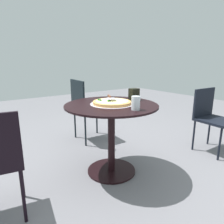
# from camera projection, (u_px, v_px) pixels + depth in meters

# --- Properties ---
(ground_plane) EXTENTS (10.00, 10.00, 0.00)m
(ground_plane) POSITION_uv_depth(u_px,v_px,m) (111.00, 171.00, 2.18)
(ground_plane) COLOR slate
(patio_table) EXTENTS (0.92, 0.92, 0.73)m
(patio_table) POSITION_uv_depth(u_px,v_px,m) (111.00, 124.00, 2.05)
(patio_table) COLOR black
(patio_table) RESTS_ON ground
(pizza_on_tray) EXTENTS (0.43, 0.43, 0.05)m
(pizza_on_tray) POSITION_uv_depth(u_px,v_px,m) (112.00, 103.00, 2.00)
(pizza_on_tray) COLOR silver
(pizza_on_tray) RESTS_ON patio_table
(pizza_server) EXTENTS (0.21, 0.13, 0.02)m
(pizza_server) POSITION_uv_depth(u_px,v_px,m) (110.00, 97.00, 2.06)
(pizza_server) COLOR silver
(pizza_server) RESTS_ON pizza_on_tray
(drinking_cup) EXTENTS (0.08, 0.08, 0.12)m
(drinking_cup) POSITION_uv_depth(u_px,v_px,m) (136.00, 103.00, 1.75)
(drinking_cup) COLOR silver
(drinking_cup) RESTS_ON patio_table
(napkin_dispenser) EXTENTS (0.08, 0.10, 0.13)m
(napkin_dispenser) POSITION_uv_depth(u_px,v_px,m) (134.00, 94.00, 2.20)
(napkin_dispenser) COLOR black
(napkin_dispenser) RESTS_ON patio_table
(patio_chair_near) EXTENTS (0.43, 0.43, 0.80)m
(patio_chair_near) POSITION_uv_depth(u_px,v_px,m) (211.00, 115.00, 2.59)
(patio_chair_near) COLOR black
(patio_chair_near) RESTS_ON ground
(patio_chair_far) EXTENTS (0.46, 0.46, 0.89)m
(patio_chair_far) POSITION_uv_depth(u_px,v_px,m) (86.00, 105.00, 2.91)
(patio_chair_far) COLOR black
(patio_chair_far) RESTS_ON ground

